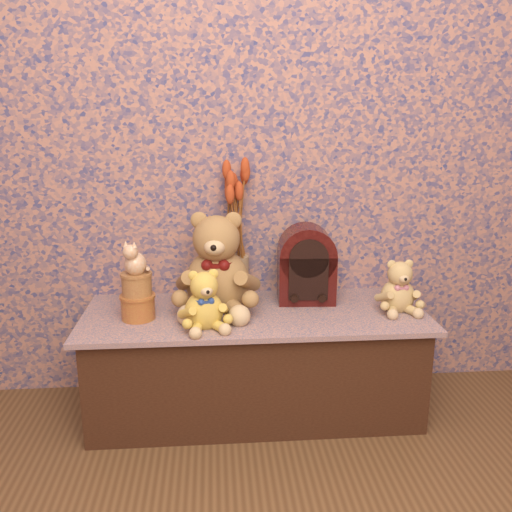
{
  "coord_description": "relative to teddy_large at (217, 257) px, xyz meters",
  "views": [
    {
      "loc": [
        -0.15,
        -0.74,
        1.2
      ],
      "look_at": [
        0.0,
        1.2,
        0.67
      ],
      "focal_mm": 37.9,
      "sensor_mm": 36.0,
      "label": 1
    }
  ],
  "objects": [
    {
      "name": "dried_stalks",
      "position": [
        0.08,
        0.13,
        0.17
      ],
      "size": [
        0.28,
        0.28,
        0.41
      ],
      "primitive_type": null,
      "rotation": [
        0.0,
        0.0,
        -0.37
      ],
      "color": "#B9411D",
      "rests_on": "ceramic_vase"
    },
    {
      "name": "display_shelf",
      "position": [
        0.14,
        -0.06,
        -0.43
      ],
      "size": [
        1.34,
        0.52,
        0.43
      ],
      "primitive_type": "cube",
      "color": "#3C4F7B",
      "rests_on": "ground"
    },
    {
      "name": "ceramic_vase",
      "position": [
        0.08,
        0.13,
        -0.12
      ],
      "size": [
        0.11,
        0.11,
        0.18
      ],
      "primitive_type": "cylinder",
      "rotation": [
        0.0,
        0.0,
        0.05
      ],
      "color": "tan",
      "rests_on": "display_shelf"
    },
    {
      "name": "cathedral_radio",
      "position": [
        0.36,
        0.06,
        -0.05
      ],
      "size": [
        0.24,
        0.18,
        0.32
      ],
      "primitive_type": null,
      "rotation": [
        0.0,
        0.0,
        -0.06
      ],
      "color": "#350A09",
      "rests_on": "display_shelf"
    },
    {
      "name": "teddy_small",
      "position": [
        0.71,
        -0.08,
        -0.1
      ],
      "size": [
        0.18,
        0.22,
        0.22
      ],
      "primitive_type": null,
      "rotation": [
        0.0,
        0.0,
        0.03
      ],
      "color": "tan",
      "rests_on": "display_shelf"
    },
    {
      "name": "teddy_large",
      "position": [
        0.0,
        0.0,
        0.0
      ],
      "size": [
        0.37,
        0.43,
        0.42
      ],
      "primitive_type": null,
      "rotation": [
        0.0,
        0.0,
        -0.1
      ],
      "color": "olive",
      "rests_on": "display_shelf"
    },
    {
      "name": "biscuit_tin_lower",
      "position": [
        -0.3,
        -0.09,
        -0.16
      ],
      "size": [
        0.16,
        0.16,
        0.09
      ],
      "primitive_type": "cylinder",
      "rotation": [
        0.0,
        0.0,
        -0.34
      ],
      "color": "gold",
      "rests_on": "display_shelf"
    },
    {
      "name": "cat_figurine",
      "position": [
        -0.3,
        -0.09,
        0.03
      ],
      "size": [
        0.13,
        0.13,
        0.13
      ],
      "primitive_type": null,
      "rotation": [
        0.0,
        0.0,
        -0.36
      ],
      "color": "silver",
      "rests_on": "biscuit_tin_upper"
    },
    {
      "name": "biscuit_tin_upper",
      "position": [
        -0.3,
        -0.09,
        -0.07
      ],
      "size": [
        0.14,
        0.14,
        0.09
      ],
      "primitive_type": "cylinder",
      "rotation": [
        0.0,
        0.0,
        -0.33
      ],
      "color": "tan",
      "rests_on": "biscuit_tin_lower"
    },
    {
      "name": "teddy_medium",
      "position": [
        -0.05,
        -0.19,
        -0.09
      ],
      "size": [
        0.23,
        0.26,
        0.23
      ],
      "primitive_type": null,
      "rotation": [
        0.0,
        0.0,
        0.23
      ],
      "color": "gold",
      "rests_on": "display_shelf"
    }
  ]
}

